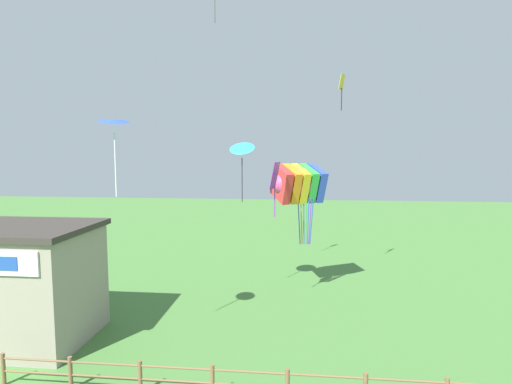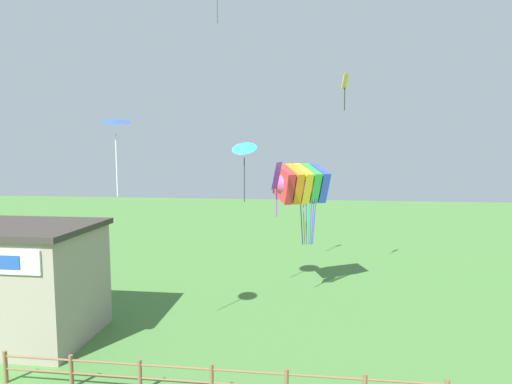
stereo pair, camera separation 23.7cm
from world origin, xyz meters
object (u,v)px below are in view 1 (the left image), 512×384
object	(u,v)px
seaside_building	(14,283)
kite_cyan_delta	(242,149)
kite_rainbow_parafoil	(299,183)
kite_blue_delta	(114,123)
kite_yellow_diamond	(342,86)
kite_purple_streamer	(275,179)

from	to	relation	value
seaside_building	kite_cyan_delta	xyz separation A→B (m)	(8.77, 5.41, 5.55)
seaside_building	kite_cyan_delta	distance (m)	11.70
kite_cyan_delta	kite_rainbow_parafoil	bearing A→B (deg)	23.31
seaside_building	kite_blue_delta	distance (m)	8.16
kite_blue_delta	kite_yellow_diamond	world-z (taller)	kite_yellow_diamond
kite_purple_streamer	kite_blue_delta	world-z (taller)	kite_blue_delta
kite_rainbow_parafoil	kite_blue_delta	distance (m)	10.49
seaside_building	kite_blue_delta	world-z (taller)	kite_blue_delta
kite_cyan_delta	kite_yellow_diamond	bearing A→B (deg)	28.69
kite_rainbow_parafoil	kite_cyan_delta	xyz separation A→B (m)	(-2.91, -1.25, 1.86)
kite_rainbow_parafoil	kite_blue_delta	world-z (taller)	kite_blue_delta
kite_yellow_diamond	kite_rainbow_parafoil	bearing A→B (deg)	-145.38
kite_purple_streamer	kite_cyan_delta	world-z (taller)	kite_cyan_delta
kite_rainbow_parafoil	seaside_building	bearing A→B (deg)	-150.29
kite_purple_streamer	kite_yellow_diamond	size ratio (longest dim) A/B	1.31
kite_rainbow_parafoil	kite_blue_delta	bearing A→B (deg)	-131.35
kite_rainbow_parafoil	kite_purple_streamer	distance (m)	2.71
kite_purple_streamer	kite_cyan_delta	distance (m)	2.56
kite_cyan_delta	seaside_building	bearing A→B (deg)	-148.33
kite_blue_delta	kite_purple_streamer	bearing A→B (deg)	43.14
kite_purple_streamer	kite_cyan_delta	bearing A→B (deg)	146.37
kite_purple_streamer	kite_blue_delta	bearing A→B (deg)	-136.86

